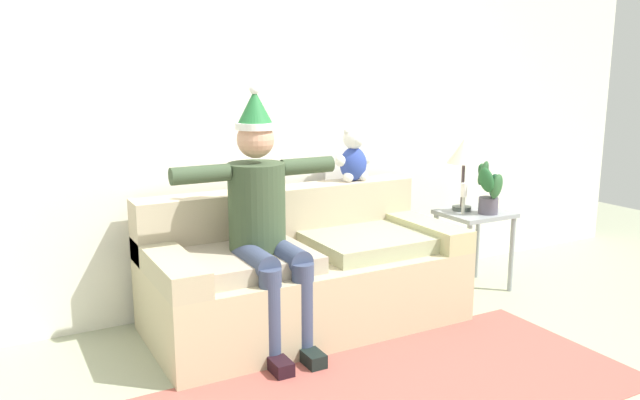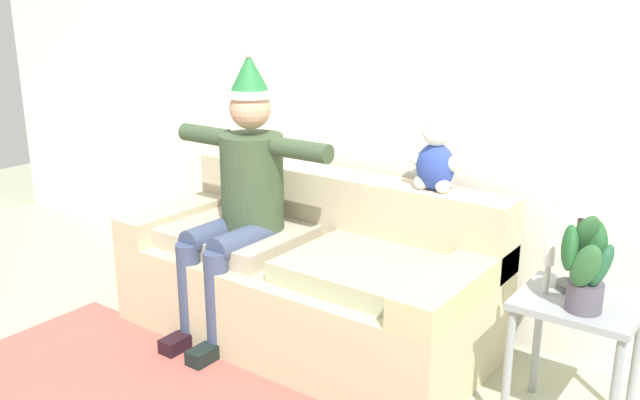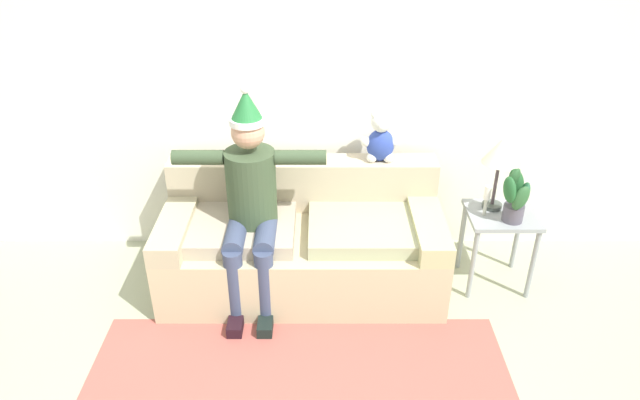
{
  "view_description": "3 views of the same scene",
  "coord_description": "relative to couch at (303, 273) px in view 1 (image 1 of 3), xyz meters",
  "views": [
    {
      "loc": [
        -1.77,
        -2.46,
        1.62
      ],
      "look_at": [
        0.05,
        0.86,
        0.83
      ],
      "focal_mm": 35.4,
      "sensor_mm": 36.0,
      "label": 1
    },
    {
      "loc": [
        2.05,
        -1.71,
        1.76
      ],
      "look_at": [
        0.11,
        0.94,
        0.8
      ],
      "focal_mm": 38.06,
      "sensor_mm": 36.0,
      "label": 2
    },
    {
      "loc": [
        0.13,
        -2.52,
        2.67
      ],
      "look_at": [
        0.12,
        0.81,
        0.78
      ],
      "focal_mm": 32.38,
      "sensor_mm": 36.0,
      "label": 3
    }
  ],
  "objects": [
    {
      "name": "candle_tall",
      "position": [
        1.28,
        -0.06,
        0.41
      ],
      "size": [
        0.04,
        0.04,
        0.23
      ],
      "color": "beige",
      "rests_on": "side_table"
    },
    {
      "name": "table_lamp",
      "position": [
        1.36,
        0.05,
        0.68
      ],
      "size": [
        0.24,
        0.24,
        0.53
      ],
      "color": "#444C46",
      "rests_on": "side_table"
    },
    {
      "name": "person_seated",
      "position": [
        -0.34,
        -0.16,
        0.45
      ],
      "size": [
        1.02,
        0.77,
        1.54
      ],
      "color": "#384A31",
      "rests_on": "ground_plane"
    },
    {
      "name": "back_wall",
      "position": [
        0.0,
        0.55,
        1.02
      ],
      "size": [
        7.0,
        0.1,
        2.7
      ],
      "primitive_type": "cube",
      "color": "white",
      "rests_on": "ground_plane"
    },
    {
      "name": "potted_plant",
      "position": [
        1.44,
        -0.14,
        0.45
      ],
      "size": [
        0.23,
        0.23,
        0.4
      ],
      "color": "#554F5C",
      "rests_on": "side_table"
    },
    {
      "name": "side_table",
      "position": [
        1.41,
        -0.04,
        0.15
      ],
      "size": [
        0.48,
        0.43,
        0.59
      ],
      "color": "#91969A",
      "rests_on": "ground_plane"
    },
    {
      "name": "area_rug",
      "position": [
        0.0,
        -1.07,
        -0.33
      ],
      "size": [
        2.58,
        1.19,
        0.01
      ],
      "primitive_type": "cube",
      "color": "#AD564C",
      "rests_on": "ground_plane"
    },
    {
      "name": "ground_plane",
      "position": [
        0.0,
        -1.0,
        -0.33
      ],
      "size": [
        10.0,
        10.0,
        0.0
      ],
      "primitive_type": "plane",
      "color": "#A3A78B"
    },
    {
      "name": "teddy_bear",
      "position": [
        0.56,
        0.3,
        0.68
      ],
      "size": [
        0.29,
        0.17,
        0.38
      ],
      "color": "#2E449F",
      "rests_on": "couch"
    },
    {
      "name": "couch",
      "position": [
        0.0,
        0.0,
        0.0
      ],
      "size": [
        1.98,
        0.94,
        0.84
      ],
      "color": "#C0B28C",
      "rests_on": "ground_plane"
    }
  ]
}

